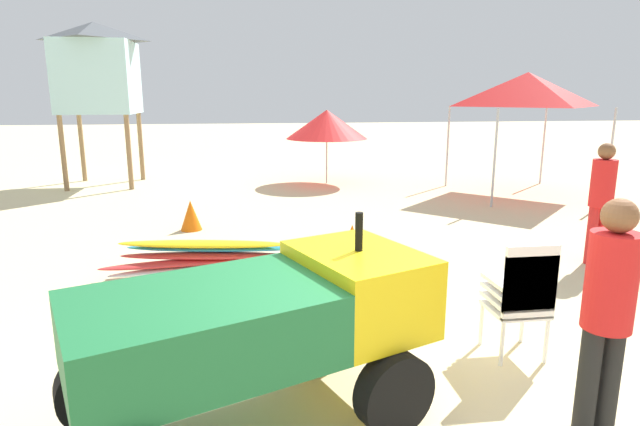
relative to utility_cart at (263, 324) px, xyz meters
The scene contains 11 objects.
ground 1.19m from the utility_cart, 11.60° to the left, with size 80.00×80.00×0.00m, color beige.
utility_cart is the anchor object (origin of this frame).
stacked_plastic_chairs 2.41m from the utility_cart, 15.86° to the left, with size 0.48×0.48×1.11m.
surfboard_pile 3.47m from the utility_cart, 100.96° to the left, with size 2.67×0.76×0.48m.
lifeguard_near_center 5.72m from the utility_cart, 32.99° to the left, with size 0.32×0.32×1.71m.
lifeguard_far_right 2.33m from the utility_cart, 12.28° to the right, with size 0.32×0.32×1.72m.
popup_canopy 10.63m from the utility_cart, 52.27° to the left, with size 2.71×2.71×2.85m.
lifeguard_tower 11.86m from the utility_cart, 108.85° to the left, with size 1.98×1.98×4.12m.
beach_umbrella_left 10.71m from the utility_cart, 78.91° to the left, with size 2.16×2.16×1.96m.
traffic_cone_near 3.97m from the utility_cart, 69.37° to the left, with size 0.38×0.38×0.55m, color orange.
traffic_cone_far 5.97m from the utility_cart, 100.52° to the left, with size 0.38×0.38×0.54m, color orange.
Camera 1 is at (-0.96, -3.66, 2.37)m, focal length 29.65 mm.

